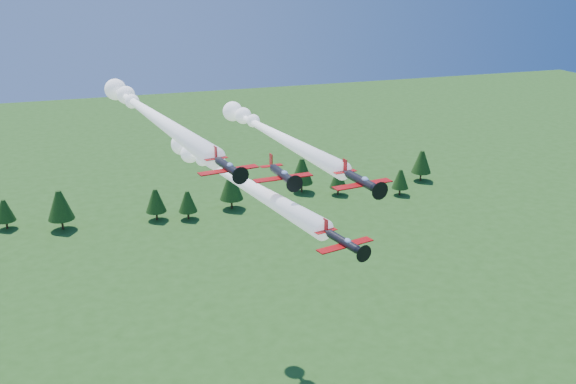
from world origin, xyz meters
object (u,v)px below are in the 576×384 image
object	(u,v)px
plane_lead	(227,173)
plane_left	(148,112)
plane_slot	(282,174)
plane_right	(271,132)

from	to	relation	value
plane_lead	plane_left	world-z (taller)	plane_left
plane_lead	plane_slot	distance (m)	14.01
plane_right	plane_slot	bearing A→B (deg)	-111.29
plane_lead	plane_left	xyz separation A→B (m)	(-9.87, 8.34, 8.04)
plane_left	plane_right	xyz separation A→B (m)	(20.12, 3.10, -5.50)
plane_left	plane_slot	world-z (taller)	plane_left
plane_lead	plane_slot	xyz separation A→B (m)	(4.30, -12.90, 3.38)
plane_lead	plane_left	bearing A→B (deg)	126.63
plane_lead	plane_slot	bearing A→B (deg)	-84.73
plane_lead	plane_right	size ratio (longest dim) A/B	1.00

